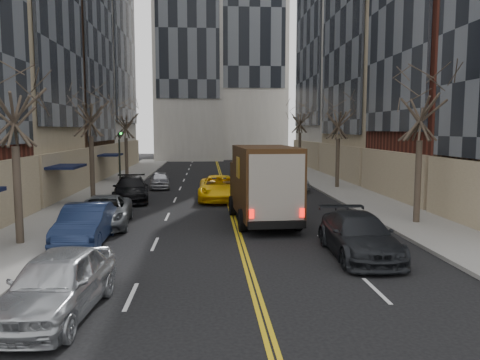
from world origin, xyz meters
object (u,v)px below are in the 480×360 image
(ups_truck, at_px, (263,185))
(pedestrian, at_px, (274,198))
(taxi, at_px, (219,188))
(observer_sedan, at_px, (359,235))

(ups_truck, height_order, pedestrian, ups_truck)
(ups_truck, xyz_separation_m, taxi, (-1.98, 7.76, -1.13))
(ups_truck, distance_m, pedestrian, 3.17)
(observer_sedan, height_order, taxi, taxi)
(ups_truck, relative_size, taxi, 1.24)
(observer_sedan, xyz_separation_m, pedestrian, (-1.79, 9.13, 0.05))
(pedestrian, bearing_deg, observer_sedan, -145.37)
(observer_sedan, bearing_deg, taxi, 109.80)
(ups_truck, bearing_deg, taxi, 101.22)
(observer_sedan, bearing_deg, pedestrian, 102.29)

